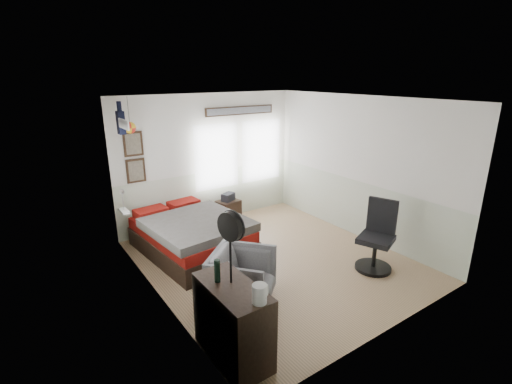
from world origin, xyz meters
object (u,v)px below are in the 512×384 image
Objects in this scene: dresser at (233,321)px; armchair at (242,277)px; bed at (192,235)px; nightstand at (228,211)px; task_chair at (377,241)px.

dresser reaches higher than armchair.
armchair is (-0.07, -1.78, 0.05)m from bed.
dresser reaches higher than nightstand.
armchair is at bearing 51.59° from dresser.
task_chair is (2.23, -2.22, 0.14)m from bed.
bed is 3.15m from task_chair.
armchair is at bearing -128.21° from nightstand.
bed is 1.59m from nightstand.
dresser is 1.06m from armchair.
dresser is at bearing -168.99° from armchair.
armchair reaches higher than nightstand.
dresser is at bearing -111.39° from bed.
armchair is at bearing 147.63° from task_chair.
nightstand is at bearing 60.11° from dresser.
nightstand is (1.30, 0.92, -0.10)m from bed.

